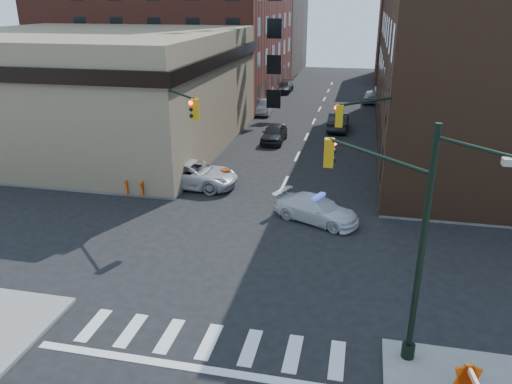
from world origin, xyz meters
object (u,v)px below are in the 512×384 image
at_px(police_car, 317,209).
at_px(barrel_bank, 225,178).
at_px(parked_car_enear, 338,121).
at_px(pedestrian_a, 151,178).
at_px(parked_car_wfar, 264,107).
at_px(pedestrian_b, 99,170).
at_px(barrel_road, 303,211).
at_px(barricade_nw_a, 145,178).
at_px(pickup, 191,174).
at_px(parked_car_wnear, 274,133).

height_order(police_car, barrel_bank, police_car).
relative_size(parked_car_enear, pedestrian_a, 2.52).
distance_m(parked_car_wfar, pedestrian_b, 24.45).
height_order(barrel_road, barricade_nw_a, barricade_nw_a).
relative_size(pickup, barricade_nw_a, 5.41).
relative_size(parked_car_wnear, parked_car_enear, 0.91).
distance_m(pickup, barrel_bank, 2.20).
bearing_deg(police_car, barrel_road, 106.98).
xyz_separation_m(parked_car_wfar, pedestrian_b, (-6.09, -23.68, 0.42)).
relative_size(pedestrian_b, barrel_road, 2.16).
relative_size(parked_car_wfar, barricade_nw_a, 3.90).
bearing_deg(pedestrian_a, barrel_bank, 57.54).
distance_m(police_car, barricade_nw_a, 11.74).
height_order(barrel_bank, barricade_nw_a, barrel_bank).
xyz_separation_m(pedestrian_a, barrel_road, (9.55, -1.57, -0.66)).
bearing_deg(pickup, parked_car_enear, -23.20).
distance_m(pickup, barrel_road, 8.54).
distance_m(parked_car_wfar, barrel_bank, 22.00).
relative_size(pickup, parked_car_enear, 1.23).
xyz_separation_m(parked_car_enear, barricade_nw_a, (-11.27, -17.68, -0.24)).
relative_size(police_car, pickup, 0.79).
bearing_deg(barrel_bank, barrel_road, -36.36).
bearing_deg(barricade_nw_a, parked_car_wfar, 87.63).
xyz_separation_m(police_car, barrel_road, (-0.73, 0.09, -0.24)).
height_order(parked_car_wnear, pedestrian_b, pedestrian_b).
distance_m(pedestrian_b, barrel_bank, 8.13).
height_order(parked_car_wfar, parked_car_enear, parked_car_enear).
bearing_deg(barrel_road, barrel_bank, 143.64).
height_order(parked_car_enear, barrel_road, parked_car_enear).
bearing_deg(parked_car_wfar, pedestrian_b, -107.12).
xyz_separation_m(pickup, barricade_nw_a, (-2.91, -0.73, -0.27)).
relative_size(pedestrian_b, barricade_nw_a, 1.77).
distance_m(pickup, pedestrian_a, 2.78).
bearing_deg(barrel_bank, police_car, -33.63).
xyz_separation_m(parked_car_wfar, barrel_road, (7.42, -26.04, -0.26)).
height_order(police_car, parked_car_wnear, parked_car_wnear).
bearing_deg(barrel_road, barricade_nw_a, 164.74).
bearing_deg(pedestrian_a, parked_car_wfar, 109.78).
bearing_deg(parked_car_enear, parked_car_wnear, 47.34).
bearing_deg(pickup, barricade_nw_a, 107.19).
bearing_deg(parked_car_wnear, parked_car_wfar, 106.21).
height_order(police_car, parked_car_enear, parked_car_enear).
distance_m(parked_car_enear, pedestrian_b, 23.07).
relative_size(parked_car_enear, barricade_nw_a, 4.39).
height_order(pickup, barricade_nw_a, pickup).
xyz_separation_m(parked_car_wfar, barricade_nw_a, (-3.21, -23.14, -0.15)).
bearing_deg(pedestrian_b, parked_car_wfar, 55.48).
bearing_deg(barrel_bank, parked_car_wnear, 84.03).
bearing_deg(parked_car_wnear, pedestrian_b, -124.47).
bearing_deg(pedestrian_a, barricade_nw_a, 153.74).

